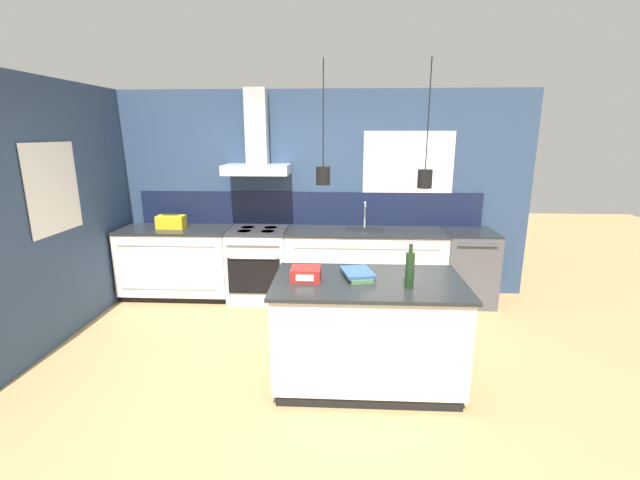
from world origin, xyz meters
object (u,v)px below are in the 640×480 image
at_px(red_supply_box, 306,274).
at_px(oven_range, 259,264).
at_px(book_stack, 358,274).
at_px(yellow_toolbox, 171,222).
at_px(bottle_on_island, 410,269).
at_px(dishwasher, 467,267).

bearing_deg(red_supply_box, oven_range, 112.14).
bearing_deg(book_stack, yellow_toolbox, 141.95).
relative_size(book_stack, red_supply_box, 1.55).
relative_size(bottle_on_island, yellow_toolbox, 1.03).
bearing_deg(oven_range, red_supply_box, -67.86).
bearing_deg(red_supply_box, yellow_toolbox, 134.72).
bearing_deg(red_supply_box, bottle_on_island, -9.63).
relative_size(red_supply_box, yellow_toolbox, 0.70).
distance_m(oven_range, dishwasher, 2.62).
relative_size(oven_range, red_supply_box, 3.83).
bearing_deg(yellow_toolbox, red_supply_box, -45.28).
bearing_deg(yellow_toolbox, oven_range, -0.23).
bearing_deg(yellow_toolbox, dishwasher, -0.00).
bearing_deg(book_stack, red_supply_box, -168.17).
xyz_separation_m(oven_range, red_supply_box, (0.76, -1.87, 0.51)).
height_order(bottle_on_island, red_supply_box, bottle_on_island).
bearing_deg(bottle_on_island, red_supply_box, 170.37).
xyz_separation_m(oven_range, book_stack, (1.18, -1.78, 0.49)).
relative_size(dishwasher, bottle_on_island, 2.60).
height_order(dishwasher, book_stack, book_stack).
xyz_separation_m(red_supply_box, yellow_toolbox, (-1.85, 1.87, 0.03)).
xyz_separation_m(oven_range, yellow_toolbox, (-1.09, 0.00, 0.54)).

